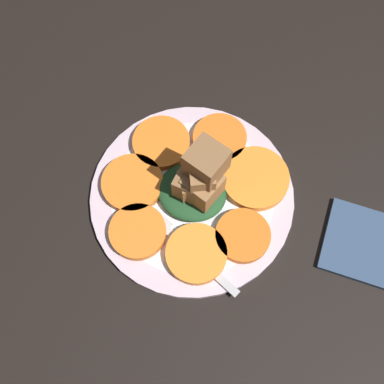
# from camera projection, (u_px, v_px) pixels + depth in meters

# --- Properties ---
(table_slab) EXTENTS (1.20, 1.20, 0.02)m
(table_slab) POSITION_uv_depth(u_px,v_px,m) (192.00, 200.00, 0.71)
(table_slab) COLOR black
(table_slab) RESTS_ON ground
(plate) EXTENTS (0.29, 0.29, 0.01)m
(plate) POSITION_uv_depth(u_px,v_px,m) (192.00, 196.00, 0.69)
(plate) COLOR silver
(plate) RESTS_ON table_slab
(carrot_slice_0) EXTENTS (0.08, 0.08, 0.01)m
(carrot_slice_0) POSITION_uv_depth(u_px,v_px,m) (220.00, 139.00, 0.71)
(carrot_slice_0) COLOR orange
(carrot_slice_0) RESTS_ON plate
(carrot_slice_1) EXTENTS (0.08, 0.08, 0.01)m
(carrot_slice_1) POSITION_uv_depth(u_px,v_px,m) (161.00, 143.00, 0.71)
(carrot_slice_1) COLOR orange
(carrot_slice_1) RESTS_ON plate
(carrot_slice_2) EXTENTS (0.09, 0.09, 0.01)m
(carrot_slice_2) POSITION_uv_depth(u_px,v_px,m) (133.00, 183.00, 0.68)
(carrot_slice_2) COLOR orange
(carrot_slice_2) RESTS_ON plate
(carrot_slice_3) EXTENTS (0.08, 0.08, 0.01)m
(carrot_slice_3) POSITION_uv_depth(u_px,v_px,m) (138.00, 232.00, 0.66)
(carrot_slice_3) COLOR orange
(carrot_slice_3) RESTS_ON plate
(carrot_slice_4) EXTENTS (0.08, 0.08, 0.01)m
(carrot_slice_4) POSITION_uv_depth(u_px,v_px,m) (196.00, 254.00, 0.65)
(carrot_slice_4) COLOR orange
(carrot_slice_4) RESTS_ON plate
(carrot_slice_5) EXTENTS (0.08, 0.08, 0.01)m
(carrot_slice_5) POSITION_uv_depth(u_px,v_px,m) (243.00, 236.00, 0.66)
(carrot_slice_5) COLOR orange
(carrot_slice_5) RESTS_ON plate
(carrot_slice_6) EXTENTS (0.10, 0.10, 0.01)m
(carrot_slice_6) POSITION_uv_depth(u_px,v_px,m) (255.00, 178.00, 0.69)
(carrot_slice_6) COLOR orange
(carrot_slice_6) RESTS_ON plate
(center_pile) EXTENTS (0.10, 0.09, 0.11)m
(center_pile) POSITION_uv_depth(u_px,v_px,m) (197.00, 183.00, 0.65)
(center_pile) COLOR #1E4723
(center_pile) RESTS_ON plate
(fork) EXTENTS (0.19, 0.10, 0.00)m
(fork) POSITION_uv_depth(u_px,v_px,m) (181.00, 243.00, 0.66)
(fork) COLOR #B2B2B7
(fork) RESTS_ON plate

